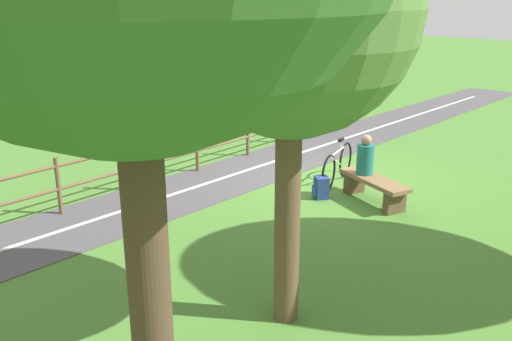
{
  "coord_description": "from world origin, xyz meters",
  "views": [
    {
      "loc": [
        -7.54,
        8.42,
        3.8
      ],
      "look_at": [
        -0.98,
        2.73,
        1.01
      ],
      "focal_mm": 38.53,
      "sensor_mm": 36.0,
      "label": 1
    }
  ],
  "objects": [
    {
      "name": "paved_path",
      "position": [
        1.16,
        4.0,
        0.01
      ],
      "size": [
        5.94,
        36.0,
        0.02
      ],
      "primitive_type": "cube",
      "rotation": [
        0.0,
        0.0,
        0.11
      ],
      "color": "#4C494C",
      "rests_on": "ground_plane"
    },
    {
      "name": "bicycle",
      "position": [
        -0.38,
        -0.03,
        0.4
      ],
      "size": [
        0.74,
        1.72,
        0.94
      ],
      "rotation": [
        0.0,
        0.0,
        1.96
      ],
      "color": "black",
      "rests_on": "ground_plane"
    },
    {
      "name": "person_seated",
      "position": [
        -1.27,
        0.2,
        0.82
      ],
      "size": [
        0.4,
        0.4,
        0.78
      ],
      "rotation": [
        0.0,
        0.0,
        -0.24
      ],
      "color": "#1E6B66",
      "rests_on": "bench"
    },
    {
      "name": "bench",
      "position": [
        -1.57,
        0.27,
        0.33
      ],
      "size": [
        1.67,
        0.83,
        0.48
      ],
      "rotation": [
        0.0,
        0.0,
        -0.24
      ],
      "color": "brown",
      "rests_on": "ground_plane"
    },
    {
      "name": "fence_roadside",
      "position": [
        1.87,
        4.2,
        0.63
      ],
      "size": [
        2.15,
        15.09,
        1.07
      ],
      "rotation": [
        0.0,
        0.0,
        1.71
      ],
      "color": "brown",
      "rests_on": "ground_plane"
    },
    {
      "name": "ground_plane",
      "position": [
        0.0,
        0.0,
        0.0
      ],
      "size": [
        80.0,
        80.0,
        0.0
      ],
      "primitive_type": "plane",
      "color": "#477A2D"
    },
    {
      "name": "backpack",
      "position": [
        -0.76,
        0.86,
        0.21
      ],
      "size": [
        0.36,
        0.36,
        0.43
      ],
      "rotation": [
        0.0,
        0.0,
        5.77
      ],
      "color": "navy",
      "rests_on": "ground_plane"
    },
    {
      "name": "path_centre_line",
      "position": [
        1.16,
        4.0,
        0.02
      ],
      "size": [
        3.63,
        31.82,
        0.0
      ],
      "primitive_type": "cube",
      "rotation": [
        0.0,
        0.0,
        0.11
      ],
      "color": "silver",
      "rests_on": "paved_path"
    },
    {
      "name": "tree_by_path",
      "position": [
        -3.31,
        4.28,
        3.64
      ],
      "size": [
        2.72,
        2.72,
        5.03
      ],
      "color": "brown",
      "rests_on": "ground_plane"
    }
  ]
}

